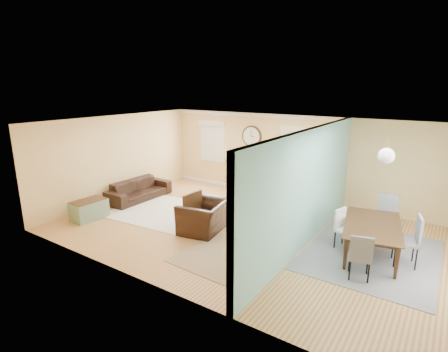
{
  "coord_description": "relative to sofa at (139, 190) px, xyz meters",
  "views": [
    {
      "loc": [
        4.02,
        -6.91,
        3.47
      ],
      "look_at": [
        -0.8,
        0.3,
        1.2
      ],
      "focal_mm": 28.0,
      "sensor_mm": 36.0,
      "label": 1
    }
  ],
  "objects": [
    {
      "name": "floor",
      "position": [
        3.96,
        -0.27,
        -0.31
      ],
      "size": [
        9.0,
        9.0,
        0.0
      ],
      "primitive_type": "plane",
      "color": "#AC6A33",
      "rests_on": "ground"
    },
    {
      "name": "wall_front",
      "position": [
        3.96,
        -3.27,
        0.99
      ],
      "size": [
        9.0,
        0.02,
        2.6
      ],
      "primitive_type": "cube",
      "color": "tan",
      "rests_on": "ground"
    },
    {
      "name": "window_right",
      "position": [
        4.01,
        2.68,
        1.35
      ],
      "size": [
        1.05,
        0.13,
        1.42
      ],
      "color": "white",
      "rests_on": "wall_back"
    },
    {
      "name": "credenza",
      "position": [
        5.1,
        1.01,
        0.09
      ],
      "size": [
        0.49,
        1.43,
        0.8
      ],
      "color": "brown",
      "rests_on": "floor"
    },
    {
      "name": "ceiling",
      "position": [
        3.96,
        -0.27,
        2.29
      ],
      "size": [
        9.0,
        6.0,
        0.02
      ],
      "primitive_type": "cube",
      "color": "white",
      "rests_on": "wall_back"
    },
    {
      "name": "dining_table",
      "position": [
        6.85,
        0.12,
        0.03
      ],
      "size": [
        1.43,
        2.11,
        0.68
      ],
      "primitive_type": "imported",
      "rotation": [
        0.0,
        0.0,
        1.76
      ],
      "color": "#402614",
      "rests_on": "floor"
    },
    {
      "name": "green_chair",
      "position": [
        4.39,
        2.08,
        0.03
      ],
      "size": [
        0.73,
        0.75,
        0.67
      ],
      "primitive_type": "imported",
      "rotation": [
        0.0,
        0.0,
        3.16
      ],
      "color": "#01735A",
      "rests_on": "floor"
    },
    {
      "name": "fireplace",
      "position": [
        2.46,
        2.61,
        0.29
      ],
      "size": [
        1.7,
        0.3,
        1.17
      ],
      "color": "white",
      "rests_on": "ground"
    },
    {
      "name": "dining_chair_s",
      "position": [
        6.83,
        -0.98,
        0.21
      ],
      "size": [
        0.48,
        0.48,
        0.89
      ],
      "color": "slate",
      "rests_on": "floor"
    },
    {
      "name": "tv",
      "position": [
        5.09,
        1.01,
        0.79
      ],
      "size": [
        0.26,
        1.03,
        0.59
      ],
      "primitive_type": "imported",
      "rotation": [
        0.0,
        0.0,
        1.44
      ],
      "color": "black",
      "rests_on": "credenza"
    },
    {
      "name": "eames_chair",
      "position": [
        3.18,
        -0.86,
        0.07
      ],
      "size": [
        1.19,
        1.31,
        0.75
      ],
      "primitive_type": "imported",
      "rotation": [
        0.0,
        0.0,
        -1.39
      ],
      "color": "black",
      "rests_on": "floor"
    },
    {
      "name": "sofa",
      "position": [
        0.0,
        0.0,
        0.0
      ],
      "size": [
        0.84,
        2.11,
        0.61
      ],
      "primitive_type": "imported",
      "rotation": [
        0.0,
        0.0,
        1.56
      ],
      "color": "black",
      "rests_on": "floor"
    },
    {
      "name": "wall_clock",
      "position": [
        2.46,
        2.7,
        1.54
      ],
      "size": [
        0.7,
        0.07,
        0.7
      ],
      "color": "#402614",
      "rests_on": "wall_back"
    },
    {
      "name": "partition",
      "position": [
        5.47,
        0.01,
        1.05
      ],
      "size": [
        0.17,
        6.0,
        2.6
      ],
      "color": "tan",
      "rests_on": "ground"
    },
    {
      "name": "rug_grey",
      "position": [
        6.85,
        0.12,
        -0.3
      ],
      "size": [
        2.52,
        3.15,
        0.01
      ],
      "primitive_type": "cube",
      "color": "slate",
      "rests_on": "floor"
    },
    {
      "name": "dining_chair_e",
      "position": [
        7.45,
        0.02,
        0.31
      ],
      "size": [
        0.56,
        0.56,
        1.04
      ],
      "color": "slate",
      "rests_on": "floor"
    },
    {
      "name": "garden_stool",
      "position": [
        5.07,
        -0.06,
        -0.07
      ],
      "size": [
        0.32,
        0.32,
        0.48
      ],
      "primitive_type": "cylinder",
      "color": "white",
      "rests_on": "floor"
    },
    {
      "name": "dining_chair_n",
      "position": [
        6.88,
        1.3,
        0.27
      ],
      "size": [
        0.47,
        0.47,
        0.99
      ],
      "color": "slate",
      "rests_on": "floor"
    },
    {
      "name": "window_left",
      "position": [
        0.91,
        2.68,
        1.35
      ],
      "size": [
        1.05,
        0.13,
        1.42
      ],
      "color": "white",
      "rests_on": "wall_back"
    },
    {
      "name": "pendant",
      "position": [
        6.96,
        -0.27,
        1.89
      ],
      "size": [
        0.3,
        0.3,
        0.55
      ],
      "color": "gold",
      "rests_on": "ceiling"
    },
    {
      "name": "wall_back",
      "position": [
        3.96,
        2.73,
        0.99
      ],
      "size": [
        9.0,
        0.02,
        2.6
      ],
      "primitive_type": "cube",
      "color": "tan",
      "rests_on": "ground"
    },
    {
      "name": "dining_chair_w",
      "position": [
        6.29,
        0.1,
        0.21
      ],
      "size": [
        0.48,
        0.48,
        0.88
      ],
      "color": "white",
      "rests_on": "floor"
    },
    {
      "name": "trunk",
      "position": [
        0.13,
        -1.9,
        -0.05
      ],
      "size": [
        0.58,
        0.91,
        0.52
      ],
      "color": "gray",
      "rests_on": "floor"
    },
    {
      "name": "potted_plant",
      "position": [
        5.07,
        -0.06,
        0.38
      ],
      "size": [
        0.46,
        0.43,
        0.42
      ],
      "primitive_type": "imported",
      "rotation": [
        0.0,
        0.0,
        2.81
      ],
      "color": "#337F33",
      "rests_on": "garden_stool"
    },
    {
      "name": "rug_cream",
      "position": [
        1.38,
        -0.4,
        -0.3
      ],
      "size": [
        2.9,
        2.56,
        0.01
      ],
      "primitive_type": "cube",
      "rotation": [
        0.0,
        0.0,
        0.08
      ],
      "color": "beige",
      "rests_on": "floor"
    },
    {
      "name": "rug_jute",
      "position": [
        4.5,
        -1.7,
        -0.3
      ],
      "size": [
        2.22,
        1.85,
        0.01
      ],
      "primitive_type": "cube",
      "rotation": [
        0.0,
        0.0,
        -0.05
      ],
      "color": "#9E8562",
      "rests_on": "floor"
    },
    {
      "name": "wall_left",
      "position": [
        -0.54,
        -0.27,
        0.99
      ],
      "size": [
        0.02,
        6.0,
        2.6
      ],
      "primitive_type": "cube",
      "color": "tan",
      "rests_on": "ground"
    }
  ]
}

